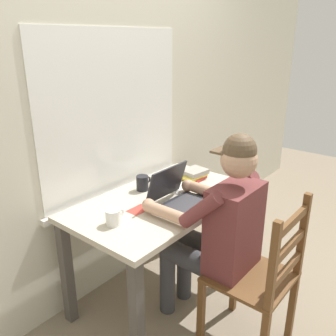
% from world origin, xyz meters
% --- Properties ---
extents(ground_plane, '(8.00, 8.00, 0.00)m').
position_xyz_m(ground_plane, '(0.00, 0.00, 0.00)').
color(ground_plane, gray).
extents(back_wall, '(6.00, 0.08, 2.60)m').
position_xyz_m(back_wall, '(-0.00, 0.43, 1.30)').
color(back_wall, beige).
rests_on(back_wall, ground).
extents(desk, '(1.21, 0.69, 0.74)m').
position_xyz_m(desk, '(0.00, 0.00, 0.63)').
color(desk, '#BCB29E').
rests_on(desk, ground).
extents(seated_person, '(0.50, 0.60, 1.25)m').
position_xyz_m(seated_person, '(-0.01, -0.42, 0.69)').
color(seated_person, brown).
rests_on(seated_person, ground).
extents(wooden_chair, '(0.42, 0.42, 0.95)m').
position_xyz_m(wooden_chair, '(-0.01, -0.70, 0.47)').
color(wooden_chair, brown).
rests_on(wooden_chair, ground).
extents(laptop, '(0.33, 0.30, 0.23)m').
position_xyz_m(laptop, '(-0.00, -0.12, 0.79)').
color(laptop, '#232328').
rests_on(laptop, desk).
extents(computer_mouse, '(0.06, 0.10, 0.03)m').
position_xyz_m(computer_mouse, '(0.22, -0.17, 0.75)').
color(computer_mouse, '#232328').
rests_on(computer_mouse, desk).
extents(coffee_mug_white, '(0.12, 0.08, 0.09)m').
position_xyz_m(coffee_mug_white, '(-0.42, -0.01, 0.78)').
color(coffee_mug_white, white).
rests_on(coffee_mug_white, desk).
extents(coffee_mug_dark, '(0.12, 0.08, 0.10)m').
position_xyz_m(coffee_mug_dark, '(0.02, 0.19, 0.79)').
color(coffee_mug_dark, black).
rests_on(coffee_mug_dark, desk).
extents(book_stack_main, '(0.20, 0.16, 0.07)m').
position_xyz_m(book_stack_main, '(0.40, 0.04, 0.78)').
color(book_stack_main, '#BC332D').
rests_on(book_stack_main, desk).
extents(paper_pile_near_laptop, '(0.26, 0.24, 0.01)m').
position_xyz_m(paper_pile_near_laptop, '(0.20, 0.02, 0.74)').
color(paper_pile_near_laptop, white).
rests_on(paper_pile_near_laptop, desk).
extents(paper_pile_back_corner, '(0.24, 0.22, 0.01)m').
position_xyz_m(paper_pile_back_corner, '(0.31, 0.08, 0.74)').
color(paper_pile_back_corner, silver).
rests_on(paper_pile_back_corner, desk).
extents(paper_pile_side, '(0.26, 0.20, 0.02)m').
position_xyz_m(paper_pile_side, '(0.32, 0.19, 0.75)').
color(paper_pile_side, white).
rests_on(paper_pile_side, desk).
extents(landscape_photo_print, '(0.13, 0.09, 0.00)m').
position_xyz_m(landscape_photo_print, '(-0.21, 0.01, 0.74)').
color(landscape_photo_print, '#C63D33').
rests_on(landscape_photo_print, desk).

